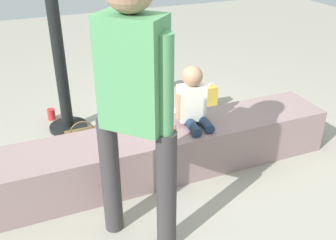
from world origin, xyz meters
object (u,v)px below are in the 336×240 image
(water_bottle_near_gift, at_px, (155,113))
(water_bottle_far_side, at_px, (153,105))
(cake_plate, at_px, (161,127))
(party_cup_red, at_px, (51,114))
(gift_bag, at_px, (207,98))
(handbag_brown_canvas, at_px, (83,142))
(cake_box_white, at_px, (184,119))
(adult_standing, at_px, (134,92))
(handbag_black_leather, at_px, (153,127))
(child_seated, at_px, (193,100))

(water_bottle_near_gift, bearing_deg, water_bottle_far_side, 75.17)
(water_bottle_near_gift, bearing_deg, cake_plate, -107.67)
(water_bottle_far_side, xyz_separation_m, party_cup_red, (-1.02, 0.27, -0.04))
(water_bottle_near_gift, bearing_deg, gift_bag, 7.57)
(gift_bag, bearing_deg, handbag_brown_canvas, -164.63)
(cake_plate, xyz_separation_m, cake_box_white, (0.50, 0.63, -0.33))
(gift_bag, relative_size, party_cup_red, 2.57)
(cake_plate, height_order, party_cup_red, cake_plate)
(water_bottle_far_side, distance_m, handbag_brown_canvas, 0.98)
(adult_standing, relative_size, water_bottle_near_gift, 7.99)
(water_bottle_near_gift, xyz_separation_m, handbag_brown_canvas, (-0.79, -0.31, 0.02))
(adult_standing, bearing_deg, handbag_brown_canvas, 96.40)
(adult_standing, height_order, water_bottle_near_gift, adult_standing)
(party_cup_red, relative_size, handbag_black_leather, 0.35)
(adult_standing, distance_m, handbag_brown_canvas, 1.46)
(adult_standing, bearing_deg, water_bottle_near_gift, 65.19)
(child_seated, xyz_separation_m, gift_bag, (0.62, 0.90, -0.47))
(water_bottle_far_side, bearing_deg, water_bottle_near_gift, -104.83)
(child_seated, height_order, adult_standing, adult_standing)
(water_bottle_far_side, height_order, handbag_black_leather, handbag_black_leather)
(adult_standing, distance_m, handbag_black_leather, 1.57)
(adult_standing, relative_size, water_bottle_far_side, 7.78)
(water_bottle_far_side, distance_m, party_cup_red, 1.05)
(cake_box_white, xyz_separation_m, handbag_black_leather, (-0.37, -0.09, 0.04))
(cake_plate, relative_size, handbag_brown_canvas, 0.71)
(party_cup_red, xyz_separation_m, handbag_brown_canvas, (0.17, -0.77, 0.06))
(water_bottle_near_gift, relative_size, water_bottle_far_side, 0.97)
(gift_bag, relative_size, handbag_black_leather, 0.89)
(water_bottle_near_gift, bearing_deg, handbag_brown_canvas, -158.85)
(child_seated, xyz_separation_m, cake_plate, (-0.27, 0.00, -0.19))
(water_bottle_far_side, relative_size, cake_box_white, 0.71)
(water_bottle_near_gift, bearing_deg, handbag_black_leather, -115.97)
(water_bottle_near_gift, xyz_separation_m, party_cup_red, (-0.97, 0.47, -0.04))
(water_bottle_far_side, bearing_deg, child_seated, -92.52)
(child_seated, xyz_separation_m, party_cup_red, (-0.97, 1.28, -0.54))
(water_bottle_far_side, distance_m, cake_box_white, 0.42)
(child_seated, distance_m, cake_box_white, 0.85)
(handbag_black_leather, distance_m, handbag_brown_canvas, 0.66)
(handbag_black_leather, bearing_deg, cake_box_white, 13.91)
(child_seated, bearing_deg, water_bottle_far_side, 87.48)
(child_seated, xyz_separation_m, adult_standing, (-0.67, -0.63, 0.43))
(child_seated, height_order, gift_bag, child_seated)
(child_seated, xyz_separation_m, cake_box_white, (0.23, 0.63, -0.53))
(child_seated, relative_size, cake_plate, 2.16)
(adult_standing, height_order, party_cup_red, adult_standing)
(child_seated, relative_size, water_bottle_near_gift, 2.27)
(cake_box_white, bearing_deg, cake_plate, -128.37)
(cake_plate, bearing_deg, child_seated, -0.84)
(water_bottle_near_gift, relative_size, handbag_brown_canvas, 0.67)
(cake_plate, xyz_separation_m, gift_bag, (0.88, 0.89, -0.28))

